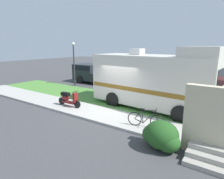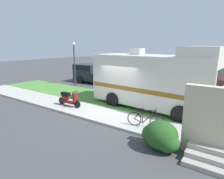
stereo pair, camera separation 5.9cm
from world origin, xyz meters
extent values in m
plane|color=#424244|center=(0.00, 0.00, 0.00)|extent=(80.00, 80.00, 0.00)
cube|color=#ADAAA3|center=(0.00, -1.20, 0.06)|extent=(24.00, 2.00, 0.12)
cube|color=#4C8438|center=(0.00, 1.50, 0.04)|extent=(24.00, 3.40, 0.08)
cube|color=silver|center=(1.60, 1.47, 1.71)|extent=(7.22, 2.97, 2.82)
cube|color=silver|center=(4.23, 1.28, 3.37)|extent=(1.96, 2.47, 0.50)
cube|color=#8C601E|center=(1.60, 1.47, 1.29)|extent=(7.08, 2.98, 0.24)
cube|color=black|center=(5.10, 1.22, 2.20)|extent=(0.23, 2.10, 0.90)
cube|color=silver|center=(0.55, 1.55, 3.30)|extent=(0.74, 0.65, 0.36)
cylinder|color=black|center=(3.87, 2.49, 0.45)|extent=(0.92, 0.34, 0.90)
cylinder|color=black|center=(3.70, 0.13, 0.45)|extent=(0.92, 0.34, 0.90)
cylinder|color=black|center=(-0.25, 2.79, 0.45)|extent=(0.92, 0.34, 0.90)
cylinder|color=black|center=(-0.42, 0.43, 0.45)|extent=(0.92, 0.34, 0.90)
cylinder|color=black|center=(-1.78, -1.25, 0.34)|extent=(0.44, 0.11, 0.44)
cylinder|color=black|center=(-3.05, -1.29, 0.34)|extent=(0.44, 0.11, 0.44)
cube|color=maroon|center=(-2.42, -1.27, 0.36)|extent=(0.90, 0.31, 0.10)
cube|color=black|center=(-2.70, -1.28, 0.82)|extent=(0.57, 0.28, 0.20)
ellipsoid|color=maroon|center=(-2.70, -1.28, 0.62)|extent=(0.61, 0.32, 0.36)
cube|color=maroon|center=(-1.91, -1.26, 0.72)|extent=(0.15, 0.32, 0.56)
cylinder|color=black|center=(-1.91, -1.26, 1.07)|extent=(0.05, 0.50, 0.04)
sphere|color=white|center=(-1.91, -1.26, 0.90)|extent=(0.12, 0.12, 0.12)
torus|color=black|center=(3.13, -1.36, 0.44)|extent=(0.63, 0.19, 0.64)
torus|color=black|center=(2.15, -1.60, 0.44)|extent=(0.63, 0.19, 0.64)
cylinder|color=black|center=(2.78, -1.44, 0.62)|extent=(0.56, 0.17, 0.67)
cylinder|color=black|center=(2.49, -1.52, 0.59)|extent=(0.10, 0.06, 0.60)
cylinder|color=black|center=(2.76, -1.45, 0.92)|extent=(0.60, 0.18, 0.09)
cylinder|color=black|center=(2.33, -1.56, 0.37)|extent=(0.39, 0.13, 0.18)
cylinder|color=black|center=(2.31, -1.56, 0.67)|extent=(0.35, 0.12, 0.47)
cylinder|color=black|center=(3.09, -1.37, 0.69)|extent=(0.12, 0.06, 0.51)
cube|color=black|center=(2.46, -1.53, 0.92)|extent=(0.22, 0.15, 0.06)
cylinder|color=black|center=(3.05, -1.38, 0.98)|extent=(0.15, 0.51, 0.03)
cube|color=#1E2328|center=(-7.13, 5.73, 1.05)|extent=(2.38, 2.05, 1.54)
cube|color=black|center=(-7.13, 5.73, 1.52)|extent=(2.26, 2.07, 0.44)
cube|color=#1E2328|center=(-4.49, 5.73, 0.67)|extent=(2.90, 2.05, 0.79)
cylinder|color=black|center=(-7.31, 4.75, 0.38)|extent=(0.76, 0.24, 0.76)
cylinder|color=black|center=(-7.31, 6.71, 0.38)|extent=(0.76, 0.24, 0.76)
cylinder|color=black|center=(-4.15, 4.75, 0.38)|extent=(0.76, 0.24, 0.76)
cylinder|color=black|center=(-4.15, 6.71, 0.38)|extent=(0.76, 0.24, 0.76)
cube|color=maroon|center=(4.33, 9.34, 1.07)|extent=(2.63, 2.16, 1.57)
cube|color=black|center=(4.33, 9.34, 1.55)|extent=(2.51, 2.18, 0.44)
cylinder|color=black|center=(4.09, 8.37, 0.38)|extent=(0.77, 0.28, 0.76)
cylinder|color=black|center=(4.18, 10.32, 0.38)|extent=(0.77, 0.28, 0.76)
cube|color=#9E998E|center=(5.41, -2.80, 0.08)|extent=(1.40, 0.96, 0.16)
cube|color=#9E998E|center=(5.41, -2.64, 0.24)|extent=(1.40, 0.64, 0.16)
cube|color=#9E998E|center=(5.41, -2.48, 0.40)|extent=(1.40, 0.32, 0.16)
cube|color=beige|center=(5.41, -2.17, 1.20)|extent=(2.00, 0.30, 2.40)
ellipsoid|color=#23511E|center=(3.81, -2.70, 0.55)|extent=(1.22, 1.10, 1.04)
ellipsoid|color=#23511E|center=(3.50, -2.58, 0.43)|extent=(0.92, 0.83, 0.78)
ellipsoid|color=#23511E|center=(4.09, -2.79, 0.40)|extent=(0.86, 0.77, 0.73)
cylinder|color=#333338|center=(-6.86, 3.60, 1.83)|extent=(0.12, 0.12, 3.66)
sphere|color=silver|center=(-6.86, 3.60, 3.78)|extent=(0.28, 0.28, 0.28)
camera|label=1|loc=(6.00, -8.97, 3.68)|focal=31.23mm
camera|label=2|loc=(6.05, -8.94, 3.68)|focal=31.23mm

